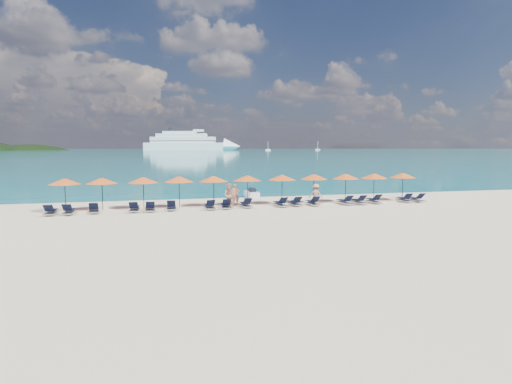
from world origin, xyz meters
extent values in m
plane|color=beige|center=(0.00, 0.00, 0.00)|extent=(1400.00, 1400.00, 0.00)
cube|color=#1FA9B2|center=(0.00, 660.00, 0.01)|extent=(1600.00, 1300.00, 0.01)
ellipsoid|color=black|center=(-150.00, 560.00, -35.00)|extent=(162.00, 126.00, 85.50)
cube|color=white|center=(42.23, 581.84, 5.11)|extent=(112.61, 57.36, 10.21)
cone|color=white|center=(105.64, 558.95, 5.11)|extent=(28.76, 28.76, 22.47)
cube|color=white|center=(40.31, 582.53, 14.30)|extent=(90.44, 46.85, 8.17)
cube|color=white|center=(38.39, 583.23, 20.43)|extent=(70.72, 38.06, 5.11)
cube|color=white|center=(36.47, 583.92, 24.51)|extent=(48.55, 27.55, 3.57)
cube|color=black|center=(40.31, 582.53, 12.77)|extent=(91.56, 47.42, 0.92)
cube|color=black|center=(40.31, 582.53, 16.34)|extent=(89.31, 46.27, 0.92)
cylinder|color=black|center=(23.21, 588.71, 28.60)|extent=(4.49, 4.49, 5.62)
cube|color=white|center=(132.54, 471.69, 0.82)|extent=(6.12, 2.04, 1.63)
cylinder|color=white|center=(132.54, 471.69, 6.12)|extent=(0.37, 0.37, 10.19)
cube|color=white|center=(224.28, 539.57, 0.87)|extent=(6.50, 2.17, 1.73)
cylinder|color=white|center=(224.28, 539.57, 6.50)|extent=(0.39, 0.39, 10.83)
cube|color=white|center=(1.31, 9.71, 0.28)|extent=(0.87, 2.23, 0.51)
cube|color=black|center=(1.31, 9.53, 0.65)|extent=(0.48, 0.93, 0.32)
cylinder|color=black|center=(1.30, 10.27, 0.79)|extent=(0.51, 0.07, 0.06)
imported|color=tan|center=(-0.99, 5.17, 0.81)|extent=(0.60, 0.40, 1.62)
imported|color=tan|center=(-1.63, 4.14, 0.87)|extent=(0.95, 0.72, 1.73)
imported|color=tan|center=(4.81, 4.02, 0.79)|extent=(1.12, 0.88, 1.57)
cylinder|color=black|center=(-12.50, 5.05, 1.10)|extent=(0.05, 0.05, 2.20)
cone|color=#DD561C|center=(-12.50, 5.05, 2.02)|extent=(2.10, 2.10, 0.42)
sphere|color=black|center=(-12.50, 5.05, 2.24)|extent=(0.08, 0.08, 0.08)
cylinder|color=black|center=(-10.18, 5.09, 1.10)|extent=(0.05, 0.05, 2.20)
cone|color=#DD561C|center=(-10.18, 5.09, 2.02)|extent=(2.10, 2.10, 0.42)
sphere|color=black|center=(-10.18, 5.09, 2.24)|extent=(0.08, 0.08, 0.08)
cylinder|color=black|center=(-7.48, 5.02, 1.10)|extent=(0.05, 0.05, 2.20)
cone|color=#DD561C|center=(-7.48, 5.02, 2.02)|extent=(2.10, 2.10, 0.42)
sphere|color=black|center=(-7.48, 5.02, 2.24)|extent=(0.08, 0.08, 0.08)
cylinder|color=black|center=(-5.04, 5.16, 1.10)|extent=(0.05, 0.05, 2.20)
cone|color=#DD561C|center=(-5.04, 5.16, 2.02)|extent=(2.10, 2.10, 0.42)
sphere|color=black|center=(-5.04, 5.16, 2.24)|extent=(0.08, 0.08, 0.08)
cylinder|color=black|center=(-2.62, 5.00, 1.10)|extent=(0.05, 0.05, 2.20)
cone|color=#DD561C|center=(-2.62, 5.00, 2.02)|extent=(2.10, 2.10, 0.42)
sphere|color=black|center=(-2.62, 5.00, 2.24)|extent=(0.08, 0.08, 0.08)
cylinder|color=black|center=(-0.10, 5.14, 1.10)|extent=(0.05, 0.05, 2.20)
cone|color=#DD561C|center=(-0.10, 5.14, 2.02)|extent=(2.10, 2.10, 0.42)
sphere|color=black|center=(-0.10, 5.14, 2.24)|extent=(0.08, 0.08, 0.08)
cylinder|color=black|center=(2.54, 5.13, 1.10)|extent=(0.05, 0.05, 2.20)
cone|color=#DD561C|center=(2.54, 5.13, 2.02)|extent=(2.10, 2.10, 0.42)
sphere|color=black|center=(2.54, 5.13, 2.24)|extent=(0.08, 0.08, 0.08)
cylinder|color=black|center=(5.09, 5.19, 1.10)|extent=(0.05, 0.05, 2.20)
cone|color=#DD561C|center=(5.09, 5.19, 2.02)|extent=(2.10, 2.10, 0.42)
sphere|color=black|center=(5.09, 5.19, 2.24)|extent=(0.08, 0.08, 0.08)
cylinder|color=black|center=(7.67, 5.03, 1.10)|extent=(0.05, 0.05, 2.20)
cone|color=#DD561C|center=(7.67, 5.03, 2.02)|extent=(2.10, 2.10, 0.42)
sphere|color=black|center=(7.67, 5.03, 2.24)|extent=(0.08, 0.08, 0.08)
cylinder|color=black|center=(10.08, 4.99, 1.10)|extent=(0.05, 0.05, 2.20)
cone|color=#DD561C|center=(10.08, 4.99, 2.02)|extent=(2.10, 2.10, 0.42)
sphere|color=black|center=(10.08, 4.99, 2.24)|extent=(0.08, 0.08, 0.08)
cylinder|color=black|center=(12.66, 5.04, 1.10)|extent=(0.05, 0.05, 2.20)
cone|color=#DD561C|center=(12.66, 5.04, 2.02)|extent=(2.10, 2.10, 0.42)
sphere|color=black|center=(12.66, 5.04, 2.24)|extent=(0.08, 0.08, 0.08)
cube|color=silver|center=(-13.15, 3.74, 0.14)|extent=(0.65, 1.71, 0.06)
cube|color=black|center=(-13.15, 3.99, 0.30)|extent=(0.57, 1.11, 0.04)
cube|color=black|center=(-13.16, 3.19, 0.55)|extent=(0.56, 0.55, 0.43)
cube|color=silver|center=(-12.09, 3.73, 0.14)|extent=(0.64, 1.71, 0.06)
cube|color=black|center=(-12.08, 3.98, 0.30)|extent=(0.57, 1.11, 0.04)
cube|color=black|center=(-12.10, 3.18, 0.55)|extent=(0.56, 0.54, 0.43)
cube|color=silver|center=(-10.62, 3.95, 0.14)|extent=(0.79, 1.75, 0.06)
cube|color=black|center=(-10.65, 4.20, 0.30)|extent=(0.66, 1.15, 0.04)
cube|color=black|center=(-10.57, 3.41, 0.55)|extent=(0.60, 0.59, 0.43)
cube|color=silver|center=(-8.08, 3.82, 0.14)|extent=(0.71, 1.73, 0.06)
cube|color=black|center=(-8.07, 4.07, 0.30)|extent=(0.61, 1.13, 0.04)
cube|color=black|center=(-8.11, 3.27, 0.55)|extent=(0.58, 0.57, 0.43)
cube|color=silver|center=(-7.08, 3.73, 0.14)|extent=(0.68, 1.72, 0.06)
cube|color=black|center=(-7.09, 3.98, 0.30)|extent=(0.59, 1.12, 0.04)
cube|color=black|center=(-7.06, 3.18, 0.55)|extent=(0.57, 0.55, 0.43)
cube|color=silver|center=(-5.67, 4.00, 0.14)|extent=(0.73, 1.74, 0.06)
cube|color=black|center=(-5.65, 4.25, 0.30)|extent=(0.62, 1.13, 0.04)
cube|color=black|center=(-5.71, 3.45, 0.55)|extent=(0.58, 0.57, 0.43)
cube|color=silver|center=(-3.11, 3.73, 0.14)|extent=(0.63, 1.70, 0.06)
cube|color=black|center=(-3.11, 3.98, 0.30)|extent=(0.56, 1.10, 0.04)
cube|color=black|center=(-3.10, 3.18, 0.55)|extent=(0.55, 0.54, 0.43)
cube|color=silver|center=(-1.95, 3.80, 0.14)|extent=(0.75, 1.74, 0.06)
cube|color=black|center=(-1.93, 4.05, 0.30)|extent=(0.63, 1.14, 0.04)
cube|color=black|center=(-2.00, 3.25, 0.55)|extent=(0.59, 0.58, 0.43)
cube|color=silver|center=(-0.49, 4.05, 0.14)|extent=(0.67, 1.72, 0.06)
cube|color=black|center=(-0.50, 4.30, 0.30)|extent=(0.59, 1.12, 0.04)
cube|color=black|center=(-0.47, 3.50, 0.55)|extent=(0.57, 0.55, 0.43)
cube|color=silver|center=(2.01, 3.85, 0.14)|extent=(0.75, 1.74, 0.06)
cube|color=black|center=(1.99, 4.10, 0.30)|extent=(0.63, 1.14, 0.04)
cube|color=black|center=(2.05, 3.31, 0.55)|extent=(0.59, 0.58, 0.43)
cube|color=silver|center=(3.14, 3.94, 0.14)|extent=(0.64, 1.71, 0.06)
cube|color=black|center=(3.14, 4.19, 0.30)|extent=(0.56, 1.11, 0.04)
cube|color=black|center=(3.15, 3.39, 0.55)|extent=(0.56, 0.54, 0.43)
cube|color=silver|center=(4.47, 3.83, 0.14)|extent=(0.63, 1.70, 0.06)
cube|color=black|center=(4.48, 4.08, 0.30)|extent=(0.55, 1.10, 0.04)
cube|color=black|center=(4.47, 3.28, 0.55)|extent=(0.55, 0.54, 0.43)
cube|color=silver|center=(7.00, 3.75, 0.14)|extent=(0.79, 1.75, 0.06)
cube|color=black|center=(6.97, 4.00, 0.30)|extent=(0.66, 1.15, 0.04)
cube|color=black|center=(7.05, 3.20, 0.55)|extent=(0.60, 0.59, 0.43)
cube|color=silver|center=(8.10, 3.71, 0.14)|extent=(0.66, 1.71, 0.06)
cube|color=black|center=(8.10, 3.96, 0.30)|extent=(0.57, 1.11, 0.04)
cube|color=black|center=(8.11, 3.17, 0.55)|extent=(0.56, 0.55, 0.43)
cube|color=silver|center=(9.47, 3.90, 0.14)|extent=(0.63, 1.70, 0.06)
cube|color=black|center=(9.47, 4.15, 0.30)|extent=(0.56, 1.10, 0.04)
cube|color=black|center=(9.47, 3.35, 0.55)|extent=(0.55, 0.54, 0.43)
cube|color=silver|center=(12.12, 3.92, 0.14)|extent=(0.77, 1.75, 0.06)
cube|color=black|center=(12.15, 4.17, 0.30)|extent=(0.65, 1.14, 0.04)
cube|color=black|center=(12.07, 3.37, 0.55)|extent=(0.60, 0.58, 0.43)
cube|color=silver|center=(13.10, 3.82, 0.14)|extent=(0.67, 1.72, 0.06)
cube|color=black|center=(13.10, 4.07, 0.30)|extent=(0.58, 1.12, 0.04)
cube|color=black|center=(13.12, 3.27, 0.55)|extent=(0.56, 0.55, 0.43)
camera|label=1|loc=(-7.09, -25.23, 4.27)|focal=30.00mm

